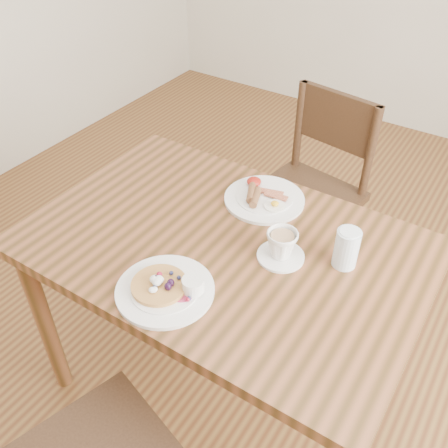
% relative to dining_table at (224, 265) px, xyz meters
% --- Properties ---
extents(ground, '(5.00, 5.00, 0.00)m').
position_rel_dining_table_xyz_m(ground, '(0.00, 0.00, -0.65)').
color(ground, '#5A3219').
rests_on(ground, ground).
extents(dining_table, '(1.20, 0.80, 0.75)m').
position_rel_dining_table_xyz_m(dining_table, '(0.00, 0.00, 0.00)').
color(dining_table, brown).
rests_on(dining_table, ground).
extents(chair_far, '(0.48, 0.48, 0.88)m').
position_rel_dining_table_xyz_m(chair_far, '(-0.04, 0.77, -0.16)').
color(chair_far, '#3D2616').
rests_on(chair_far, ground).
extents(pancake_plate, '(0.27, 0.27, 0.06)m').
position_rel_dining_table_xyz_m(pancake_plate, '(-0.02, -0.26, 0.11)').
color(pancake_plate, white).
rests_on(pancake_plate, dining_table).
extents(breakfast_plate, '(0.27, 0.27, 0.04)m').
position_rel_dining_table_xyz_m(breakfast_plate, '(-0.01, 0.25, 0.11)').
color(breakfast_plate, white).
rests_on(breakfast_plate, dining_table).
extents(teacup_saucer, '(0.14, 0.14, 0.09)m').
position_rel_dining_table_xyz_m(teacup_saucer, '(0.18, 0.03, 0.14)').
color(teacup_saucer, white).
rests_on(teacup_saucer, dining_table).
extents(water_glass, '(0.07, 0.07, 0.12)m').
position_rel_dining_table_xyz_m(water_glass, '(0.34, 0.11, 0.16)').
color(water_glass, silver).
rests_on(water_glass, dining_table).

